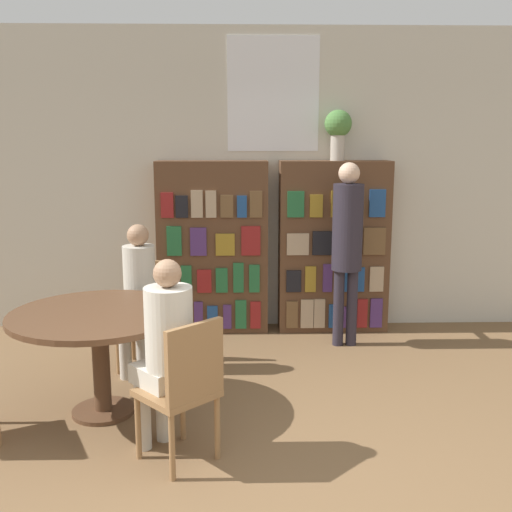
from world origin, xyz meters
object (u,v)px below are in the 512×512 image
(bookshelf_right, at_px, (333,247))
(flower_vase, at_px, (338,129))
(seated_reader_right, at_px, (166,344))
(chair_left_side, at_px, (147,308))
(bookshelf_left, at_px, (213,248))
(reading_table, at_px, (99,328))
(chair_far_side, at_px, (185,385))
(librarian_standing, at_px, (347,237))
(seated_reader_left, at_px, (138,290))

(bookshelf_right, relative_size, flower_vase, 3.51)
(seated_reader_right, bearing_deg, chair_left_side, 60.00)
(bookshelf_left, relative_size, bookshelf_right, 1.00)
(bookshelf_right, height_order, reading_table, bookshelf_right)
(bookshelf_left, relative_size, chair_far_side, 1.91)
(librarian_standing, bearing_deg, flower_vase, 93.42)
(chair_far_side, relative_size, librarian_standing, 0.52)
(librarian_standing, bearing_deg, seated_reader_right, -126.33)
(reading_table, distance_m, seated_reader_right, 0.78)
(bookshelf_left, distance_m, seated_reader_left, 1.27)
(reading_table, xyz_separation_m, seated_reader_right, (0.53, -0.56, 0.08))
(chair_left_side, xyz_separation_m, chair_far_side, (0.47, -1.63, 0.00))
(chair_left_side, bearing_deg, chair_far_side, 117.00)
(chair_far_side, bearing_deg, seated_reader_left, 66.06)
(flower_vase, bearing_deg, chair_far_side, -116.40)
(seated_reader_right, bearing_deg, seated_reader_left, 63.07)
(chair_left_side, bearing_deg, bookshelf_right, -140.36)
(librarian_standing, bearing_deg, bookshelf_right, 95.39)
(reading_table, bearing_deg, bookshelf_left, 69.45)
(flower_vase, bearing_deg, reading_table, -135.62)
(bookshelf_left, bearing_deg, bookshelf_right, -0.01)
(reading_table, relative_size, seated_reader_left, 0.99)
(chair_far_side, xyz_separation_m, seated_reader_left, (-0.50, 1.45, 0.20))
(flower_vase, relative_size, seated_reader_left, 0.39)
(bookshelf_left, height_order, chair_left_side, bookshelf_left)
(flower_vase, relative_size, reading_table, 0.40)
(chair_far_side, relative_size, seated_reader_left, 0.72)
(flower_vase, xyz_separation_m, reading_table, (-1.93, -1.89, -1.39))
(chair_far_side, relative_size, seated_reader_right, 0.73)
(bookshelf_right, relative_size, chair_left_side, 1.91)
(bookshelf_left, xyz_separation_m, seated_reader_right, (-0.18, -2.45, -0.14))
(seated_reader_left, xyz_separation_m, seated_reader_right, (0.38, -1.32, 0.00))
(flower_vase, bearing_deg, bookshelf_right, -163.81)
(bookshelf_left, xyz_separation_m, seated_reader_left, (-0.56, -1.13, -0.15))
(librarian_standing, bearing_deg, chair_far_side, -122.27)
(reading_table, distance_m, chair_far_side, 0.96)
(flower_vase, bearing_deg, bookshelf_left, -179.78)
(bookshelf_left, distance_m, bookshelf_right, 1.21)
(bookshelf_right, relative_size, chair_far_side, 1.91)
(bookshelf_left, bearing_deg, flower_vase, 0.22)
(bookshelf_left, height_order, flower_vase, flower_vase)
(flower_vase, distance_m, chair_far_side, 3.26)
(bookshelf_left, distance_m, librarian_standing, 1.37)
(chair_left_side, xyz_separation_m, seated_reader_left, (-0.03, -0.18, 0.20))
(seated_reader_right, distance_m, librarian_standing, 2.45)
(chair_far_side, height_order, seated_reader_left, seated_reader_left)
(bookshelf_right, height_order, chair_left_side, bookshelf_right)
(seated_reader_left, bearing_deg, chair_far_side, 120.06)
(seated_reader_left, bearing_deg, reading_table, 90.00)
(chair_far_side, height_order, seated_reader_right, seated_reader_right)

